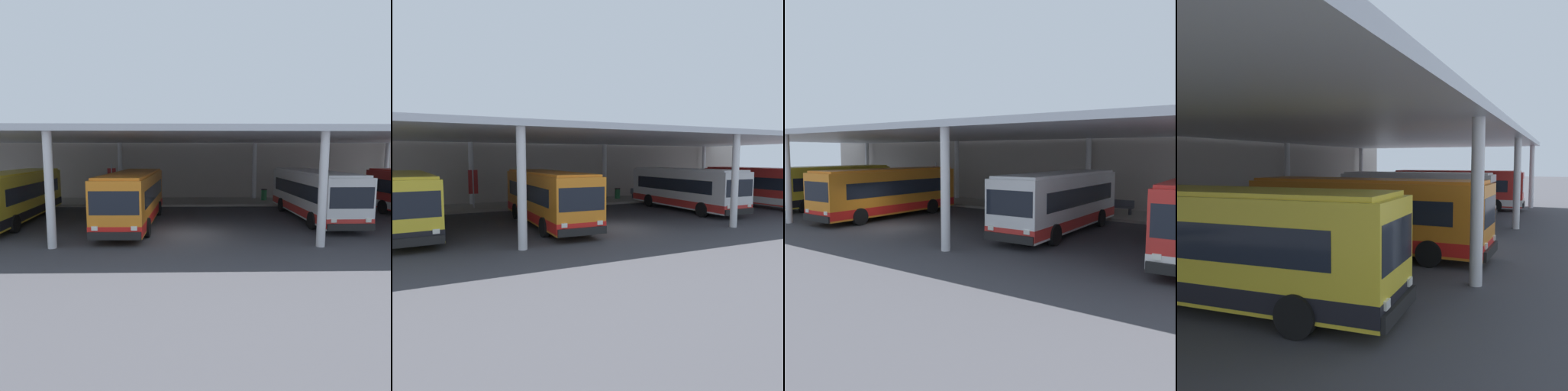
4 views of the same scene
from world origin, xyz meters
TOP-DOWN VIEW (x-y plane):
  - ground_plane at (0.00, 0.00)m, footprint 200.00×200.00m
  - platform_kerb at (0.00, 11.75)m, footprint 42.00×4.50m
  - station_building_facade at (0.00, 15.00)m, footprint 48.00×1.60m
  - canopy_shelter at (0.00, 5.50)m, footprint 40.00×17.00m
  - bus_nearest_bay at (-10.83, 3.66)m, footprint 3.24×10.68m
  - bus_second_bay at (-3.26, 2.73)m, footprint 2.82×10.56m
  - bus_middle_bay at (8.27, 4.32)m, footprint 2.82×10.56m
  - bench_waiting at (9.07, 11.82)m, footprint 1.80×0.45m
  - trash_bin at (6.78, 12.02)m, footprint 0.52×0.52m
  - banner_sign at (-6.39, 10.94)m, footprint 0.70×0.12m

SIDE VIEW (x-z plane):
  - ground_plane at x=0.00m, z-range 0.00..0.00m
  - platform_kerb at x=0.00m, z-range 0.00..0.18m
  - bench_waiting at x=9.07m, z-range 0.20..1.12m
  - trash_bin at x=6.78m, z-range 0.19..1.17m
  - bus_nearest_bay at x=-10.83m, z-range 0.07..3.24m
  - bus_second_bay at x=-3.26m, z-range 0.07..3.24m
  - bus_middle_bay at x=8.27m, z-range 0.07..3.24m
  - banner_sign at x=-6.39m, z-range 0.38..3.58m
  - station_building_facade at x=0.00m, z-range 0.00..6.61m
  - canopy_shelter at x=0.00m, z-range 2.54..8.09m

